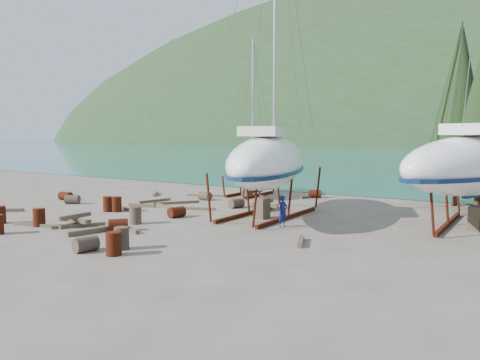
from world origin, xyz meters
The scene contains 42 objects.
ground centered at (0.00, 0.00, 0.00)m, with size 600.00×600.00×0.00m, color #5C5549.
far_house_left centered at (-60.00, 190.00, 2.92)m, with size 6.60×5.60×5.60m.
far_house_center centered at (-20.00, 190.00, 2.92)m, with size 6.60×5.60×5.60m.
cypress_back_left centered at (11.00, 14.00, 6.66)m, with size 4.14×4.14×11.50m.
moored_boat_left centered at (-30.00, 60.00, 0.39)m, with size 2.00×5.00×6.05m.
moored_boat_far centered at (-8.00, 110.00, 0.39)m, with size 2.00×5.00×6.05m.
large_sailboat_near centered at (3.08, 3.98, 3.04)m, with size 7.20×12.49×18.91m.
large_sailboat_far centered at (13.00, 6.68, 3.09)m, with size 7.21×12.48×18.96m.
small_sailboat_shore centered at (-2.52, 11.16, 1.91)m, with size 4.58×7.57×11.56m.
worker centered at (5.10, 1.88, 0.78)m, with size 0.57×0.37×1.55m, color navy.
drum_1 centered at (0.99, -6.49, 0.29)m, with size 0.58×0.58×0.88m, color #2D2823.
drum_2 centered at (-11.85, 2.17, 0.29)m, with size 0.58×0.58×0.88m, color #581A0F.
drum_4 centered at (2.04, 12.63, 0.29)m, with size 0.58×0.58×0.88m, color #581A0F.
drum_5 centered at (-1.51, -1.41, 0.44)m, with size 0.58×0.58×0.88m, color #2D2823.
drum_6 centered at (-1.00, 1.14, 0.29)m, with size 0.58×0.58×0.88m, color #581A0F.
drum_7 centered at (2.31, -6.29, 0.44)m, with size 0.58×0.58×0.88m, color #581A0F.
drum_8 centered at (-5.67, 0.47, 0.44)m, with size 0.58×0.58×0.88m, color #581A0F.
drum_9 centered at (-3.81, 7.40, 0.29)m, with size 0.58×0.58×0.88m, color #2D2823.
drum_10 centered at (-5.04, -4.42, 0.44)m, with size 0.58×0.58×0.88m, color #581A0F.
drum_11 centered at (-0.12, 5.72, 0.29)m, with size 0.58×0.58×0.88m, color #2D2823.
drum_12 centered at (-0.89, -3.12, 0.29)m, with size 0.58×0.58×0.88m, color #581A0F.
drum_13 centered at (-7.40, -5.05, 0.44)m, with size 0.58×0.58×0.88m, color #581A0F.
drum_14 centered at (-5.21, 0.71, 0.44)m, with size 0.58×0.58×0.88m, color #581A0F.
drum_15 centered at (-10.03, 1.33, 0.29)m, with size 0.58×0.58×0.88m, color #2D2823.
drum_17 centered at (1.87, -5.48, 0.44)m, with size 0.58×0.58×0.88m, color #2D2823.
timber_0 centered at (-4.93, 8.99, 0.07)m, with size 0.14×2.92×0.14m, color brown.
timber_1 centered at (7.35, -0.80, 0.10)m, with size 0.19×1.66×0.19m, color brown.
timber_2 centered at (-8.60, 7.61, 0.09)m, with size 0.19×2.08×0.19m, color brown.
timber_3 centered at (-4.97, -4.54, 0.07)m, with size 0.15×2.95×0.15m, color brown.
timber_4 centered at (-3.90, 3.36, 0.09)m, with size 0.17×2.13×0.17m, color brown.
timber_5 centered at (-3.22, -3.53, 0.08)m, with size 0.16×2.47×0.16m, color brown.
timber_6 centered at (1.76, 12.29, 0.10)m, with size 0.19×1.65×0.19m, color brown.
timber_7 centered at (-0.33, -2.88, 0.09)m, with size 0.17×1.52×0.17m, color brown.
timber_8 centered at (-5.24, 2.82, 0.09)m, with size 0.19×1.77×0.19m, color brown.
timber_9 centered at (-2.32, 10.99, 0.08)m, with size 0.15×2.59×0.15m, color brown.
timber_10 centered at (-4.31, 4.96, 0.08)m, with size 0.16×3.03×0.16m, color brown.
timber_11 centered at (-1.72, 3.73, 0.08)m, with size 0.15×2.38×0.15m, color brown.
timber_12 centered at (-4.73, 1.20, 0.08)m, with size 0.17×2.00×0.17m, color brown.
timber_16 centered at (-1.49, -3.94, 0.11)m, with size 0.23×2.67×0.23m, color brown.
timber_17 centered at (-6.13, 4.89, 0.08)m, with size 0.16×2.42×0.16m, color brown.
timber_pile_fore centered at (-3.57, -3.47, 0.30)m, with size 1.80×1.80×0.60m.
timber_pile_aft centered at (1.81, 5.81, 0.30)m, with size 1.80×1.80×0.60m.
Camera 1 is at (15.52, -18.05, 4.46)m, focal length 35.00 mm.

